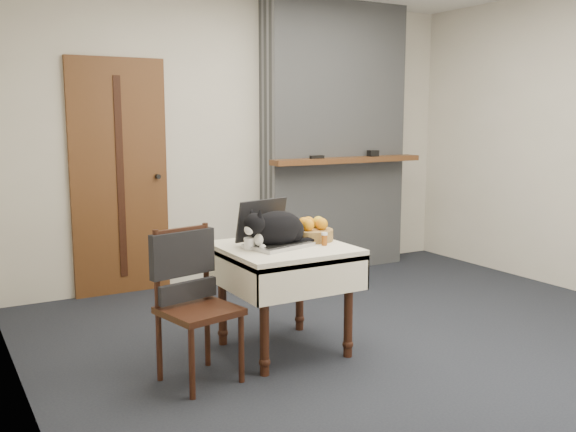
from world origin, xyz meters
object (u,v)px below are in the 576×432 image
side_table (284,263)px  cat (278,229)px  laptop (271,234)px  chair (190,283)px  cream_jar (249,244)px  door (120,178)px  fruit_basket (312,231)px  pill_bottle (324,239)px

side_table → cat: size_ratio=1.41×
laptop → chair: bearing=179.6°
cream_jar → chair: (-0.43, -0.10, -0.17)m
cream_jar → chair: 0.48m
laptop → cat: (0.02, -0.05, 0.04)m
door → fruit_basket: size_ratio=7.37×
laptop → cat: bearing=-84.4°
cat → pill_bottle: 0.31m
door → laptop: size_ratio=4.36×
door → pill_bottle: size_ratio=24.10×
laptop → pill_bottle: 0.34m
side_table → laptop: size_ratio=1.70×
door → pill_bottle: bearing=-69.8°
door → chair: 2.06m
pill_bottle → side_table: bearing=151.3°
cream_jar → laptop: bearing=13.7°
side_table → cat: 0.23m
laptop → chair: size_ratio=0.52×
cat → pill_bottle: bearing=-35.5°
cat → cream_jar: bearing=165.6°
cat → chair: (-0.63, -0.09, -0.24)m
door → cat: door is taller
laptop → cat: size_ratio=0.83×
pill_bottle → chair: 0.93m
door → laptop: (0.45, -1.87, -0.23)m
fruit_basket → chair: size_ratio=0.30×
side_table → chair: chair is taller
laptop → chair: laptop is taller
door → fruit_basket: (0.77, -1.86, -0.24)m
side_table → cream_jar: (-0.25, -0.00, 0.15)m
side_table → pill_bottle: size_ratio=9.40×
laptop → cream_jar: bearing=-180.0°
chair → fruit_basket: bearing=-2.6°
laptop → fruit_basket: bearing=-11.6°
laptop → cream_jar: (-0.18, -0.04, -0.03)m
side_table → cat: cat is taller
cat → chair: bearing=176.0°
chair → door: bearing=73.3°
door → chair: (-0.16, -2.01, -0.43)m
door → cat: size_ratio=3.62×
side_table → laptop: bearing=146.9°
side_table → cream_jar: cream_jar is taller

